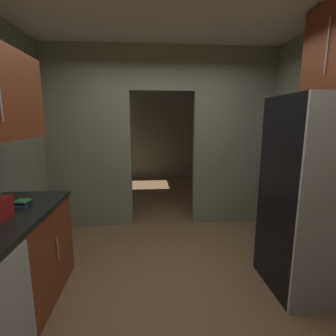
# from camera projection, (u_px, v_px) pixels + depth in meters

# --- Properties ---
(ground) EXTENTS (20.00, 20.00, 0.00)m
(ground) POSITION_uv_depth(u_px,v_px,m) (172.00, 287.00, 2.55)
(ground) COLOR brown
(kitchen_overhead_slab) EXTENTS (3.91, 7.34, 0.06)m
(kitchen_overhead_slab) POSITION_uv_depth(u_px,v_px,m) (168.00, 7.00, 2.52)
(kitchen_overhead_slab) COLOR silver
(kitchen_partition) EXTENTS (3.51, 0.12, 2.75)m
(kitchen_partition) POSITION_uv_depth(u_px,v_px,m) (162.00, 133.00, 3.91)
(kitchen_partition) COLOR gray
(kitchen_partition) RESTS_ON ground
(adjoining_room_shell) EXTENTS (3.51, 3.51, 2.75)m
(adjoining_room_shell) POSITION_uv_depth(u_px,v_px,m) (157.00, 132.00, 6.20)
(adjoining_room_shell) COLOR gray
(adjoining_room_shell) RESTS_ON ground
(refrigerator) EXTENTS (0.71, 0.77, 1.89)m
(refrigerator) POSITION_uv_depth(u_px,v_px,m) (312.00, 197.00, 2.40)
(refrigerator) COLOR black
(refrigerator) RESTS_ON ground
(dishwasher) EXTENTS (0.02, 0.56, 0.85)m
(dishwasher) POSITION_uv_depth(u_px,v_px,m) (10.00, 325.00, 1.54)
(dishwasher) COLOR #B7BABC
(dishwasher) RESTS_ON ground
(book_stack) EXTENTS (0.15, 0.16, 0.05)m
(book_stack) POSITION_uv_depth(u_px,v_px,m) (22.00, 203.00, 2.23)
(book_stack) COLOR #2D609E
(book_stack) RESTS_ON lower_cabinet_run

